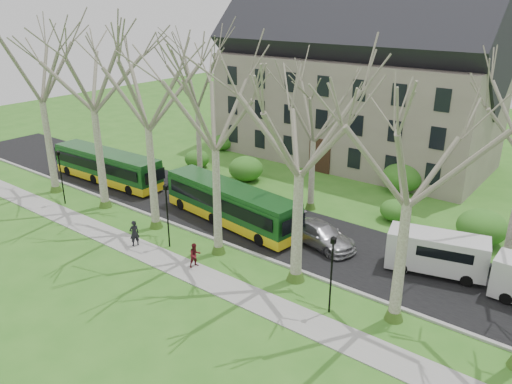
# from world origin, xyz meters

# --- Properties ---
(ground) EXTENTS (120.00, 120.00, 0.00)m
(ground) POSITION_xyz_m (0.00, 0.00, 0.00)
(ground) COLOR #337120
(ground) RESTS_ON ground
(sidewalk) EXTENTS (70.00, 2.00, 0.06)m
(sidewalk) POSITION_xyz_m (0.00, -2.50, 0.03)
(sidewalk) COLOR gray
(sidewalk) RESTS_ON ground
(road) EXTENTS (80.00, 8.00, 0.06)m
(road) POSITION_xyz_m (0.00, 5.50, 0.03)
(road) COLOR black
(road) RESTS_ON ground
(curb) EXTENTS (80.00, 0.25, 0.14)m
(curb) POSITION_xyz_m (0.00, 1.50, 0.07)
(curb) COLOR #A5A39E
(curb) RESTS_ON ground
(building) EXTENTS (26.50, 12.20, 16.00)m
(building) POSITION_xyz_m (-6.00, 24.00, 8.07)
(building) COLOR gray
(building) RESTS_ON ground
(tree_row_verge) EXTENTS (49.00, 7.00, 14.00)m
(tree_row_verge) POSITION_xyz_m (0.00, 0.30, 7.00)
(tree_row_verge) COLOR gray
(tree_row_verge) RESTS_ON ground
(tree_row_far) EXTENTS (33.00, 7.00, 12.00)m
(tree_row_far) POSITION_xyz_m (-1.33, 11.00, 6.00)
(tree_row_far) COLOR gray
(tree_row_far) RESTS_ON ground
(lamp_row) EXTENTS (36.22, 0.22, 4.30)m
(lamp_row) POSITION_xyz_m (-0.00, -1.00, 2.57)
(lamp_row) COLOR black
(lamp_row) RESTS_ON ground
(hedges) EXTENTS (30.60, 8.60, 2.00)m
(hedges) POSITION_xyz_m (-4.67, 14.00, 1.00)
(hedges) COLOR #2A661D
(hedges) RESTS_ON ground
(bus_lead) EXTENTS (11.51, 2.78, 2.86)m
(bus_lead) POSITION_xyz_m (-19.30, 4.19, 1.49)
(bus_lead) COLOR #134518
(bus_lead) RESTS_ON road
(bus_follow) EXTENTS (11.83, 3.90, 2.90)m
(bus_follow) POSITION_xyz_m (-5.21, 4.27, 1.51)
(bus_follow) COLOR #134518
(bus_follow) RESTS_ON road
(sedan) EXTENTS (5.49, 3.22, 1.49)m
(sedan) POSITION_xyz_m (1.79, 5.19, 0.81)
(sedan) COLOR #A1A0A5
(sedan) RESTS_ON road
(van_a) EXTENTS (5.91, 3.35, 2.43)m
(van_a) POSITION_xyz_m (8.94, 6.29, 1.28)
(van_a) COLOR silver
(van_a) RESTS_ON road
(pedestrian_a) EXTENTS (0.60, 0.74, 1.77)m
(pedestrian_a) POSITION_xyz_m (-7.82, -2.34, 0.94)
(pedestrian_a) COLOR black
(pedestrian_a) RESTS_ON sidewalk
(pedestrian_b) EXTENTS (0.79, 0.89, 1.53)m
(pedestrian_b) POSITION_xyz_m (-2.75, -1.91, 0.83)
(pedestrian_b) COLOR #5C151B
(pedestrian_b) RESTS_ON sidewalk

